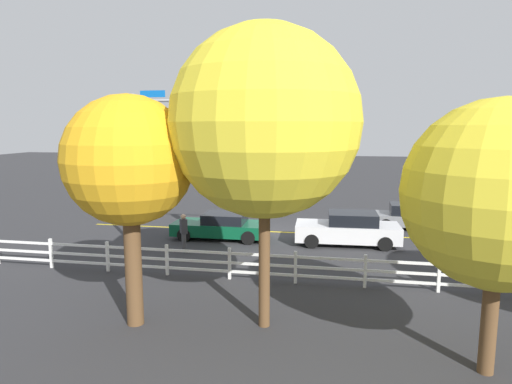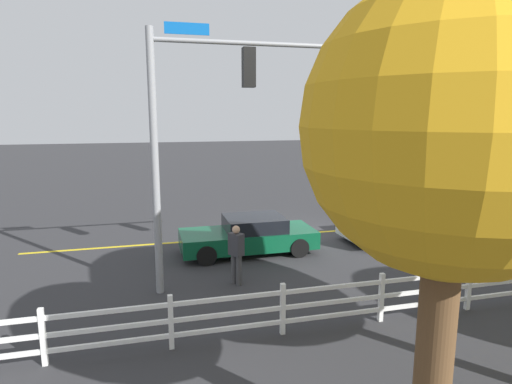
# 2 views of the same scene
# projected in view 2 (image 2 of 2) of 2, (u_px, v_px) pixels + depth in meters

# --- Properties ---
(ground_plane) EXTENTS (120.00, 120.00, 0.00)m
(ground_plane) POSITION_uv_depth(u_px,v_px,m) (295.00, 234.00, 16.98)
(ground_plane) COLOR #2D2D30
(lane_center_stripe) EXTENTS (28.00, 0.16, 0.01)m
(lane_center_stripe) POSITION_uv_depth(u_px,v_px,m) (385.00, 227.00, 17.96)
(lane_center_stripe) COLOR gold
(lane_center_stripe) RESTS_ON ground_plane
(signal_assembly) EXTENTS (6.66, 0.38, 6.90)m
(signal_assembly) POSITION_uv_depth(u_px,v_px,m) (226.00, 109.00, 11.02)
(signal_assembly) COLOR gray
(signal_assembly) RESTS_ON ground_plane
(car_0) EXTENTS (4.58, 1.98, 1.26)m
(car_0) POSITION_uv_depth(u_px,v_px,m) (249.00, 235.00, 14.58)
(car_0) COLOR #0C4C2D
(car_0) RESTS_ON ground_plane
(car_1) EXTENTS (4.77, 2.13, 1.51)m
(car_1) POSITION_uv_depth(u_px,v_px,m) (405.00, 221.00, 16.04)
(car_1) COLOR silver
(car_1) RESTS_ON ground_plane
(car_2) EXTENTS (4.06, 1.96, 1.33)m
(car_2) POSITION_uv_depth(u_px,v_px,m) (420.00, 200.00, 20.53)
(car_2) COLOR slate
(car_2) RESTS_ON ground_plane
(pedestrian) EXTENTS (0.43, 0.48, 1.69)m
(pedestrian) POSITION_uv_depth(u_px,v_px,m) (236.00, 252.00, 11.80)
(pedestrian) COLOR #3F3F42
(pedestrian) RESTS_ON ground_plane
(white_rail_fence) EXTENTS (26.10, 0.10, 1.15)m
(white_rail_fence) POSITION_uv_depth(u_px,v_px,m) (509.00, 281.00, 10.59)
(white_rail_fence) COLOR white
(white_rail_fence) RESTS_ON ground_plane
(tree_1) EXTENTS (3.46, 3.46, 6.28)m
(tree_1) POSITION_uv_depth(u_px,v_px,m) (453.00, 131.00, 4.78)
(tree_1) COLOR brown
(tree_1) RESTS_ON ground_plane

